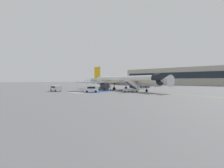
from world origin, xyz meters
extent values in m
plane|color=slate|center=(0.00, 0.00, 0.00)|extent=(600.00, 600.00, 0.00)
cube|color=gold|center=(1.27, 0.28, 0.00)|extent=(77.67, 15.33, 0.01)
cube|color=#2856A8|center=(1.27, -12.15, 0.00)|extent=(5.89, 9.15, 0.01)
cube|color=silver|center=(-2.33, -19.56, 0.00)|extent=(0.44, 3.60, 0.01)
cube|color=silver|center=(-1.13, -19.56, 0.00)|extent=(0.44, 3.60, 0.01)
cube|color=silver|center=(0.07, -19.56, 0.00)|extent=(0.44, 3.60, 0.01)
cube|color=silver|center=(1.27, -19.56, 0.00)|extent=(0.44, 3.60, 0.01)
cube|color=silver|center=(2.47, -19.56, 0.00)|extent=(0.44, 3.60, 0.01)
cube|color=silver|center=(3.67, -19.56, 0.00)|extent=(0.44, 3.60, 0.01)
cylinder|color=silver|center=(1.27, 0.28, 3.60)|extent=(35.13, 10.22, 3.58)
cone|color=silver|center=(20.42, -3.45, 3.60)|extent=(4.53, 4.19, 3.51)
cone|color=silver|center=(-18.59, 4.15, 3.60)|extent=(5.92, 4.40, 3.43)
cylinder|color=black|center=(17.79, -2.94, 4.05)|extent=(2.80, 3.96, 3.61)
cube|color=#EAB214|center=(1.27, 0.28, 3.78)|extent=(32.39, 9.76, 0.24)
cube|color=silver|center=(-0.36, 9.24, 3.07)|extent=(5.14, 16.45, 0.44)
cylinder|color=#38383D|center=(0.90, 7.47, 1.66)|extent=(3.40, 2.85, 2.31)
cube|color=silver|center=(-3.61, -7.41, 3.07)|extent=(9.36, 16.76, 0.44)
cylinder|color=#38383D|center=(-1.77, -6.25, 1.66)|extent=(3.40, 2.85, 2.31)
cube|color=#EAB214|center=(-17.80, 4.00, 7.27)|extent=(4.98, 1.31, 5.54)
cube|color=silver|center=(-16.62, 7.23, 3.78)|extent=(4.25, 6.23, 0.24)
cube|color=silver|center=(-17.92, 0.56, 3.78)|extent=(4.25, 6.23, 0.24)
cylinder|color=#38383D|center=(13.32, -2.07, 1.83)|extent=(0.20, 0.20, 2.83)
cylinder|color=black|center=(13.32, -2.07, 0.42)|extent=(0.88, 0.44, 0.84)
cylinder|color=#38383D|center=(0.17, 3.44, 1.81)|extent=(0.24, 0.24, 2.52)
cylinder|color=black|center=(0.17, 3.44, 0.55)|extent=(1.19, 0.80, 1.10)
cylinder|color=#38383D|center=(-0.93, -2.23, 1.81)|extent=(0.24, 0.24, 2.52)
cylinder|color=black|center=(-0.93, -2.23, 0.55)|extent=(1.19, 0.80, 1.10)
cube|color=#ADB2BA|center=(9.90, -5.87, 0.70)|extent=(3.08, 5.13, 0.70)
cylinder|color=black|center=(9.30, -4.04, 0.35)|extent=(0.35, 0.73, 0.70)
cylinder|color=black|center=(11.14, -4.40, 0.35)|extent=(0.35, 0.73, 0.70)
cylinder|color=black|center=(8.66, -7.34, 0.35)|extent=(0.35, 0.73, 0.70)
cylinder|color=black|center=(10.50, -7.70, 0.35)|extent=(0.35, 0.73, 0.70)
cube|color=#4C4C51|center=(9.90, -5.87, 2.19)|extent=(2.20, 4.35, 2.42)
cube|color=#4C4C51|center=(10.34, -3.63, 3.33)|extent=(1.83, 1.40, 0.12)
cube|color=silver|center=(9.14, -5.73, 2.67)|extent=(0.93, 4.47, 3.11)
cube|color=silver|center=(10.66, -6.02, 2.67)|extent=(0.93, 4.47, 3.11)
cube|color=#ADB2BA|center=(-7.32, -2.52, 0.70)|extent=(3.08, 5.13, 0.70)
cylinder|color=black|center=(-7.92, -0.69, 0.35)|extent=(0.35, 0.73, 0.70)
cylinder|color=black|center=(-6.08, -1.05, 0.35)|extent=(0.35, 0.73, 0.70)
cylinder|color=black|center=(-8.56, -3.99, 0.35)|extent=(0.35, 0.73, 0.70)
cylinder|color=black|center=(-6.73, -4.34, 0.35)|extent=(0.35, 0.73, 0.70)
cube|color=#4C4C51|center=(-7.32, -2.52, 2.19)|extent=(2.20, 4.35, 2.42)
cube|color=#4C4C51|center=(-6.89, -0.28, 3.33)|extent=(1.83, 1.40, 0.12)
cube|color=silver|center=(-8.08, -2.37, 2.67)|extent=(0.93, 4.47, 3.11)
cube|color=silver|center=(-6.57, -2.66, 2.67)|extent=(0.93, 4.47, 3.11)
cube|color=#38383D|center=(-6.78, 24.45, 0.78)|extent=(9.63, 2.57, 0.60)
cube|color=silver|center=(-11.48, 24.42, 1.28)|extent=(2.15, 2.39, 1.60)
cube|color=black|center=(-12.54, 24.41, 1.60)|extent=(0.05, 2.00, 0.70)
cylinder|color=#B7BCC4|center=(-6.35, 24.45, 2.29)|extent=(6.64, 2.46, 2.41)
cylinder|color=gold|center=(-6.35, 24.45, 2.29)|extent=(0.37, 2.46, 2.46)
cylinder|color=black|center=(-11.04, 23.23, 0.48)|extent=(0.96, 0.29, 0.96)
cylinder|color=black|center=(-11.06, 25.61, 0.48)|extent=(0.96, 0.29, 0.96)
cylinder|color=black|center=(-6.24, 23.27, 0.48)|extent=(0.96, 0.29, 0.96)
cylinder|color=black|center=(-6.25, 25.64, 0.48)|extent=(0.96, 0.29, 0.96)
cylinder|color=black|center=(-3.57, 23.28, 0.48)|extent=(0.96, 0.29, 0.96)
cylinder|color=black|center=(-3.58, 25.66, 0.48)|extent=(0.96, 0.29, 0.96)
cube|color=silver|center=(1.80, -15.58, 1.16)|extent=(4.25, 4.71, 1.68)
cube|color=black|center=(1.80, -15.58, 1.53)|extent=(3.11, 3.17, 0.60)
cylinder|color=black|center=(1.84, -13.94, 0.32)|extent=(0.54, 0.63, 0.64)
cylinder|color=black|center=(3.36, -15.08, 0.32)|extent=(0.54, 0.63, 0.64)
cylinder|color=black|center=(0.23, -16.09, 0.32)|extent=(0.54, 0.63, 0.64)
cylinder|color=black|center=(1.75, -17.23, 0.32)|extent=(0.54, 0.63, 0.64)
cube|color=silver|center=(-11.11, -20.71, 1.12)|extent=(5.43, 2.10, 1.59)
cube|color=black|center=(-11.11, -20.71, 1.47)|extent=(3.02, 2.03, 0.57)
cylinder|color=black|center=(-9.41, -19.91, 0.32)|extent=(0.65, 0.23, 0.64)
cylinder|color=black|center=(-9.49, -21.64, 0.32)|extent=(0.65, 0.23, 0.64)
cylinder|color=black|center=(-12.73, -19.77, 0.32)|extent=(0.65, 0.23, 0.64)
cylinder|color=black|center=(-12.81, -21.50, 0.32)|extent=(0.65, 0.23, 0.64)
cube|color=gray|center=(3.99, -5.40, 0.26)|extent=(1.94, 2.83, 0.12)
cylinder|color=black|center=(4.43, -6.54, 0.20)|extent=(0.17, 0.41, 0.40)
cylinder|color=black|center=(3.17, -6.31, 0.20)|extent=(0.17, 0.41, 0.40)
cylinder|color=black|center=(4.80, -4.49, 0.20)|extent=(0.17, 0.41, 0.40)
cylinder|color=black|center=(3.55, -4.26, 0.20)|extent=(0.17, 0.41, 0.40)
cylinder|color=gray|center=(4.45, -6.70, 0.59)|extent=(0.05, 0.05, 0.55)
cylinder|color=gray|center=(3.09, -6.45, 0.59)|extent=(0.05, 0.05, 0.55)
cylinder|color=gray|center=(4.88, -4.35, 0.59)|extent=(0.05, 0.05, 0.55)
cylinder|color=gray|center=(3.52, -4.10, 0.59)|extent=(0.05, 0.05, 0.55)
cylinder|color=#2D2D33|center=(-11.82, -2.35, 0.40)|extent=(0.14, 0.14, 0.80)
cylinder|color=#2D2D33|center=(-11.65, -2.34, 0.40)|extent=(0.14, 0.14, 0.80)
cube|color=orange|center=(-11.73, -2.35, 1.11)|extent=(0.43, 0.24, 0.63)
cube|color=silver|center=(-11.73, -2.35, 1.11)|extent=(0.44, 0.26, 0.06)
sphere|color=beige|center=(-11.73, -2.35, 1.53)|extent=(0.22, 0.22, 0.22)
cylinder|color=#2D2D33|center=(-1.07, -4.03, 0.45)|extent=(0.14, 0.14, 0.89)
cylinder|color=#2D2D33|center=(-1.20, -3.91, 0.45)|extent=(0.14, 0.14, 0.89)
cube|color=orange|center=(-1.14, -3.97, 1.25)|extent=(0.46, 0.44, 0.71)
cube|color=silver|center=(-1.14, -3.97, 1.25)|extent=(0.48, 0.46, 0.06)
sphere|color=brown|center=(-1.14, -3.97, 1.72)|extent=(0.24, 0.24, 0.24)
cone|color=orange|center=(-13.66, -4.34, 0.32)|extent=(0.57, 0.57, 0.63)
cylinder|color=white|center=(-13.66, -4.34, 0.35)|extent=(0.31, 0.31, 0.08)
cube|color=#B2AD9E|center=(0.01, 88.08, 6.83)|extent=(125.70, 12.00, 13.66)
cube|color=#19232D|center=(0.01, 82.03, 7.51)|extent=(120.68, 0.10, 4.78)
camera|label=1|loc=(44.37, -50.21, 3.83)|focal=28.00mm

